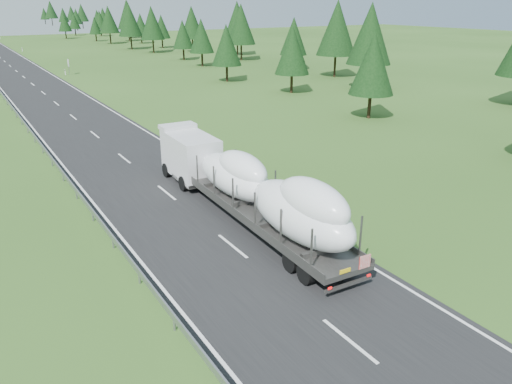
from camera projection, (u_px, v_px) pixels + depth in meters
ground at (349, 341)px, 18.57m from camera, size 400.00×400.00×0.00m
road_surface at (9, 65)px, 98.24m from camera, size 10.00×400.00×0.02m
marker_posts at (9, 43)px, 145.03m from camera, size 0.13×350.08×1.00m
highway_sign at (68, 64)px, 85.17m from camera, size 0.08×0.90×2.60m
tree_line_right at (176, 23)px, 123.29m from camera, size 27.78×331.97×12.51m
boat_truck at (249, 184)px, 27.97m from camera, size 3.23×19.64×4.28m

